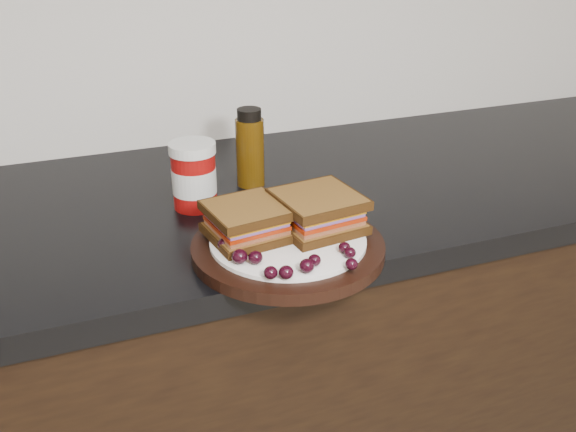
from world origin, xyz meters
name	(u,v)px	position (x,y,z in m)	size (l,w,h in m)	color
base_cabinets	(282,393)	(0.00, 1.70, 0.43)	(3.96, 0.58, 0.86)	black
countertop	(281,198)	(0.00, 1.70, 0.88)	(3.98, 0.60, 0.04)	black
plate	(288,248)	(-0.07, 1.47, 0.91)	(0.28, 0.28, 0.02)	black
sandwich_left	(247,222)	(-0.13, 1.50, 0.95)	(0.11, 0.11, 0.05)	brown
sandwich_right	(318,211)	(-0.02, 1.49, 0.95)	(0.12, 0.12, 0.05)	brown
grape_0	(240,256)	(-0.16, 1.43, 0.93)	(0.02, 0.02, 0.02)	black
grape_1	(255,257)	(-0.14, 1.42, 0.93)	(0.02, 0.02, 0.02)	black
grape_2	(271,273)	(-0.14, 1.38, 0.93)	(0.02, 0.02, 0.02)	black
grape_3	(286,272)	(-0.12, 1.37, 0.93)	(0.02, 0.02, 0.02)	black
grape_4	(307,266)	(-0.09, 1.37, 0.93)	(0.02, 0.02, 0.02)	black
grape_5	(315,260)	(-0.07, 1.39, 0.93)	(0.02, 0.02, 0.02)	black
grape_6	(351,264)	(-0.03, 1.36, 0.93)	(0.02, 0.02, 0.02)	black
grape_7	(350,253)	(-0.02, 1.39, 0.93)	(0.02, 0.02, 0.02)	black
grape_8	(344,248)	(-0.02, 1.40, 0.93)	(0.02, 0.02, 0.02)	black
grape_9	(324,238)	(-0.03, 1.44, 0.93)	(0.02, 0.02, 0.02)	black
grape_10	(343,224)	(0.01, 1.47, 0.93)	(0.02, 0.02, 0.02)	black
grape_11	(328,226)	(-0.01, 1.47, 0.93)	(0.02, 0.02, 0.02)	black
grape_12	(334,219)	(0.01, 1.49, 0.93)	(0.02, 0.02, 0.01)	black
grape_13	(303,211)	(-0.02, 1.53, 0.93)	(0.02, 0.02, 0.02)	black
grape_14	(245,227)	(-0.13, 1.51, 0.93)	(0.02, 0.02, 0.02)	black
grape_15	(251,236)	(-0.13, 1.48, 0.93)	(0.02, 0.02, 0.02)	black
grape_16	(224,244)	(-0.17, 1.47, 0.93)	(0.02, 0.02, 0.02)	black
grape_17	(234,249)	(-0.16, 1.45, 0.93)	(0.02, 0.02, 0.02)	black
grape_18	(240,223)	(-0.13, 1.52, 0.93)	(0.02, 0.02, 0.02)	black
grape_19	(239,233)	(-0.14, 1.50, 0.93)	(0.02, 0.02, 0.02)	black
grape_20	(252,243)	(-0.13, 1.46, 0.93)	(0.02, 0.02, 0.02)	black
condiment_jar	(194,176)	(-0.16, 1.68, 0.96)	(0.08, 0.08, 0.11)	maroon
oil_bottle	(250,147)	(-0.04, 1.74, 0.97)	(0.05, 0.05, 0.14)	#472C07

